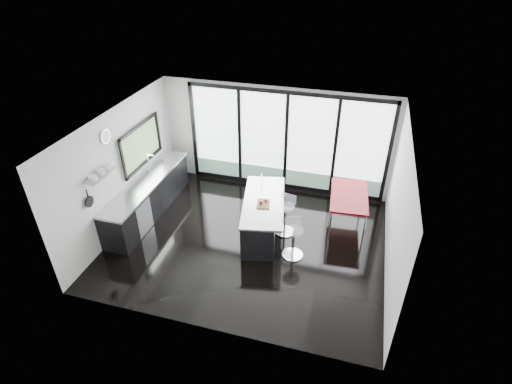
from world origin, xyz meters
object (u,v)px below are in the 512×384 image
(island, at_px, (260,216))
(red_table, at_px, (347,209))
(bar_stool_far, at_px, (285,219))
(bar_stool_near, at_px, (293,242))

(island, xyz_separation_m, red_table, (1.89, 0.88, -0.05))
(bar_stool_far, bearing_deg, island, -155.31)
(bar_stool_near, xyz_separation_m, red_table, (1.00, 1.51, 0.04))
(bar_stool_near, bearing_deg, bar_stool_far, 91.45)
(island, relative_size, bar_stool_far, 3.04)
(island, relative_size, bar_stool_near, 3.15)
(island, bearing_deg, bar_stool_near, -35.02)
(bar_stool_near, distance_m, bar_stool_far, 0.82)
(bar_stool_near, bearing_deg, island, 122.06)
(bar_stool_near, distance_m, red_table, 1.81)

